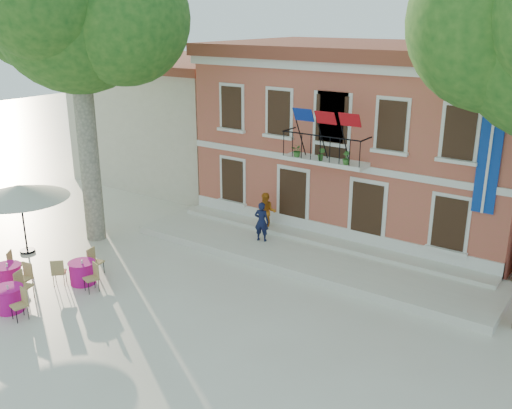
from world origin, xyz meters
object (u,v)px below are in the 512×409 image
object	(u,v)px
pedestrian_orange	(266,212)
cafe_table_0	(82,271)
plane_tree_west	(75,12)
cafe_table_1	(9,298)
cafe_table_2	(8,275)
patio_umbrella	(19,192)
pedestrian_navy	(262,222)

from	to	relation	value
pedestrian_orange	cafe_table_0	xyz separation A→B (m)	(-2.78, -6.93, -0.67)
plane_tree_west	cafe_table_1	bearing A→B (deg)	-65.03
cafe_table_0	cafe_table_2	xyz separation A→B (m)	(-1.80, -1.58, 0.00)
patio_umbrella	cafe_table_2	bearing A→B (deg)	-44.84
plane_tree_west	patio_umbrella	xyz separation A→B (m)	(-1.04, -2.47, -6.30)
plane_tree_west	cafe_table_0	bearing A→B (deg)	-46.18
cafe_table_0	cafe_table_1	world-z (taller)	same
plane_tree_west	cafe_table_0	xyz separation A→B (m)	(2.88, -3.00, -8.27)
plane_tree_west	cafe_table_2	size ratio (longest dim) A/B	6.35
cafe_table_0	plane_tree_west	bearing A→B (deg)	133.82
plane_tree_west	pedestrian_navy	world-z (taller)	plane_tree_west
pedestrian_orange	cafe_table_0	bearing A→B (deg)	-140.85
pedestrian_navy	cafe_table_1	bearing A→B (deg)	51.98
cafe_table_2	cafe_table_0	bearing A→B (deg)	41.15
plane_tree_west	pedestrian_orange	size ratio (longest dim) A/B	7.37
patio_umbrella	cafe_table_2	distance (m)	3.57
cafe_table_0	cafe_table_2	bearing A→B (deg)	-138.85
patio_umbrella	pedestrian_navy	size ratio (longest dim) A/B	2.30
cafe_table_0	pedestrian_navy	bearing A→B (deg)	61.99
plane_tree_west	patio_umbrella	size ratio (longest dim) A/B	3.30
pedestrian_orange	cafe_table_1	world-z (taller)	pedestrian_orange
patio_umbrella	pedestrian_orange	xyz separation A→B (m)	(6.70, 6.40, -1.29)
patio_umbrella	cafe_table_0	size ratio (longest dim) A/B	1.96
pedestrian_navy	cafe_table_2	bearing A→B (deg)	40.99
cafe_table_0	cafe_table_1	bearing A→B (deg)	-97.19
cafe_table_0	pedestrian_orange	bearing A→B (deg)	68.18
cafe_table_2	pedestrian_orange	bearing A→B (deg)	61.71
plane_tree_west	pedestrian_navy	distance (m)	10.19
patio_umbrella	cafe_table_1	distance (m)	5.10
pedestrian_navy	pedestrian_orange	world-z (taller)	pedestrian_orange
plane_tree_west	cafe_table_2	xyz separation A→B (m)	(1.07, -4.57, -8.27)
plane_tree_west	cafe_table_0	size ratio (longest dim) A/B	6.46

